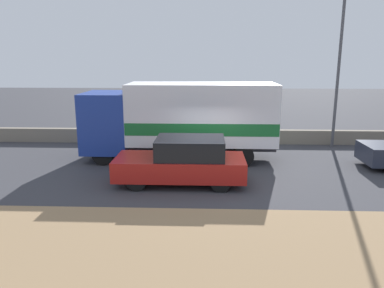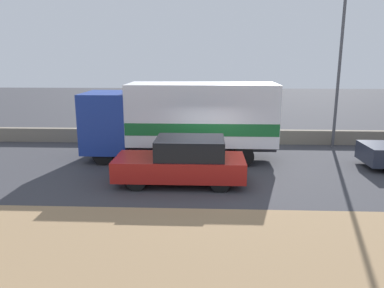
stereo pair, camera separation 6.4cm
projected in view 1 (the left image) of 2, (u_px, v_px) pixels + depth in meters
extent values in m
plane|color=#38383D|center=(207.00, 182.00, 13.12)|extent=(80.00, 80.00, 0.00)
cube|color=#937551|center=(208.00, 256.00, 8.22)|extent=(60.00, 5.18, 0.04)
cube|color=gray|center=(207.00, 136.00, 19.01)|extent=(60.00, 0.35, 0.70)
cylinder|color=#4C4C51|center=(339.00, 68.00, 17.46)|extent=(0.14, 0.14, 7.54)
cube|color=navy|center=(108.00, 122.00, 15.87)|extent=(1.89, 2.38, 2.46)
cube|color=black|center=(86.00, 110.00, 15.80)|extent=(0.06, 2.02, 1.08)
cube|color=#2D2D33|center=(202.00, 145.00, 15.94)|extent=(6.10, 1.29, 0.25)
cube|color=white|center=(202.00, 113.00, 15.63)|extent=(6.10, 2.35, 2.47)
cube|color=#19662D|center=(202.00, 125.00, 15.74)|extent=(6.07, 2.37, 0.49)
cylinder|color=black|center=(103.00, 155.00, 15.17)|extent=(0.85, 0.28, 0.85)
cylinder|color=black|center=(115.00, 143.00, 17.12)|extent=(0.85, 0.28, 0.85)
cylinder|color=black|center=(243.00, 156.00, 14.95)|extent=(0.85, 0.28, 0.85)
cylinder|color=black|center=(239.00, 145.00, 16.90)|extent=(0.85, 0.28, 0.85)
cylinder|color=black|center=(213.00, 156.00, 15.00)|extent=(0.85, 0.28, 0.85)
cylinder|color=black|center=(212.00, 144.00, 16.95)|extent=(0.85, 0.28, 0.85)
cube|color=#B21E19|center=(180.00, 167.00, 12.90)|extent=(4.44, 1.85, 0.69)
cube|color=black|center=(190.00, 148.00, 12.73)|extent=(2.31, 1.70, 0.67)
cylinder|color=black|center=(136.00, 181.00, 12.23)|extent=(0.66, 0.20, 0.66)
cylinder|color=black|center=(144.00, 167.00, 13.79)|extent=(0.66, 0.20, 0.66)
cylinder|color=black|center=(221.00, 182.00, 12.12)|extent=(0.66, 0.20, 0.66)
cylinder|color=black|center=(219.00, 168.00, 13.68)|extent=(0.66, 0.20, 0.66)
cylinder|color=black|center=(373.00, 156.00, 15.55)|extent=(0.57, 0.20, 0.57)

